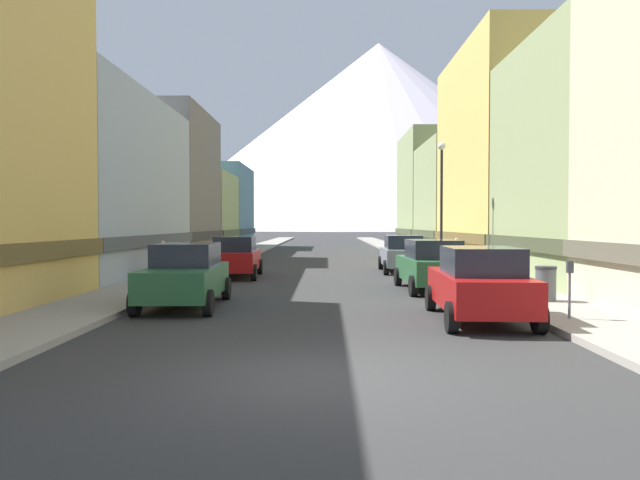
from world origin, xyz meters
The scene contains 23 objects.
ground_plane centered at (0.00, 0.00, 0.00)m, with size 400.00×400.00×0.00m, color #2E2E2E.
sidewalk_left centered at (-6.25, 35.00, 0.07)m, with size 2.50×100.00×0.15m, color gray.
sidewalk_right centered at (6.25, 35.00, 0.07)m, with size 2.50×100.00×0.15m, color gray.
storefront_left_1 centered at (-11.42, 17.45, 3.88)m, with size 8.14×13.17×8.06m.
storefront_left_2 centered at (-10.70, 28.95, 4.58)m, with size 6.69×9.64×9.49m.
storefront_left_3 centered at (-10.97, 38.28, 3.06)m, with size 7.24×8.40×6.36m.
storefront_left_4 centered at (-12.35, 47.99, 3.77)m, with size 10.00×10.40×7.83m.
storefront_right_1 centered at (10.94, 13.51, 4.42)m, with size 7.18×8.68×9.17m.
storefront_right_2 centered at (11.86, 24.26, 5.81)m, with size 9.02×12.41×11.99m.
storefront_right_3 centered at (11.44, 35.94, 4.06)m, with size 8.17×10.34×8.43m.
storefront_right_4 centered at (11.56, 47.11, 5.21)m, with size 8.42×11.33×10.78m.
car_left_0 centered at (-3.80, 7.57, 0.90)m, with size 2.19×4.46×1.78m.
car_left_1 centered at (-3.80, 16.65, 0.90)m, with size 2.21×4.47×1.78m.
car_right_0 centered at (3.80, 5.25, 0.90)m, with size 2.22×4.47×1.78m.
car_right_1 centered at (3.80, 11.62, 0.90)m, with size 2.18×4.45×1.78m.
car_right_2 centered at (3.80, 19.44, 0.90)m, with size 2.13×4.43×1.78m.
parking_meter_near centered at (5.75, 4.76, 1.01)m, with size 0.14×0.10×1.33m.
trash_bin_right centered at (6.35, 7.85, 0.64)m, with size 0.59×0.59×0.98m.
potted_plant_0 centered at (-7.00, 19.18, 0.65)m, with size 0.61×0.61×0.89m.
pedestrian_0 centered at (-6.25, 14.09, 0.84)m, with size 0.36×0.36×1.52m.
pedestrian_1 centered at (6.25, 18.81, 0.85)m, with size 0.36×0.36×1.52m.
streetlamp_right centered at (5.35, 17.89, 3.99)m, with size 0.36×0.36×5.86m.
mountain_backdrop centered at (23.75, 260.00, 42.02)m, with size 209.59×209.59×84.04m, color silver.
Camera 1 is at (0.15, -8.81, 2.34)m, focal length 33.06 mm.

